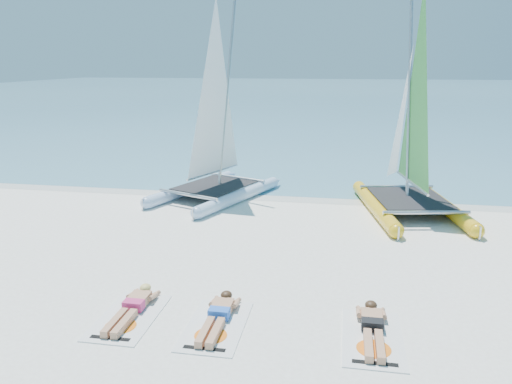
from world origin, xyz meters
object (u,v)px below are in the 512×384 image
(towel_a, at_px, (129,317))
(sunbather_a, at_px, (133,306))
(sunbather_c, at_px, (372,326))
(catamaran_yellow, at_px, (409,136))
(sunbather_b, at_px, (218,315))
(towel_c, at_px, (373,338))
(towel_b, at_px, (216,326))
(catamaran_blue, at_px, (216,138))

(towel_a, distance_m, sunbather_a, 0.22)
(sunbather_c, bearing_deg, sunbather_a, -179.48)
(catamaran_yellow, bearing_deg, sunbather_b, -127.39)
(sunbather_a, bearing_deg, sunbather_b, -0.91)
(sunbather_b, bearing_deg, towel_a, -174.21)
(towel_a, relative_size, towel_c, 1.00)
(catamaran_yellow, relative_size, towel_b, 3.88)
(catamaran_blue, relative_size, sunbather_a, 3.95)
(towel_a, bearing_deg, sunbather_b, 5.79)
(sunbather_b, height_order, towel_c, sunbather_b)
(towel_a, bearing_deg, catamaran_yellow, 55.13)
(towel_b, relative_size, sunbather_b, 1.07)
(catamaran_blue, height_order, sunbather_a, catamaran_blue)
(catamaran_blue, distance_m, sunbather_c, 9.61)
(sunbather_a, height_order, sunbather_c, same)
(catamaran_yellow, height_order, towel_c, catamaran_yellow)
(sunbather_a, relative_size, towel_b, 0.93)
(towel_a, distance_m, towel_b, 1.64)
(catamaran_yellow, bearing_deg, catamaran_blue, 167.76)
(towel_a, height_order, sunbather_c, sunbather_c)
(catamaran_blue, bearing_deg, towel_b, -53.83)
(catamaran_yellow, xyz_separation_m, towel_b, (-4.04, -8.17, -2.25))
(towel_a, bearing_deg, sunbather_a, 90.00)
(catamaran_blue, relative_size, towel_b, 3.69)
(catamaran_blue, height_order, sunbather_c, catamaran_blue)
(sunbather_a, xyz_separation_m, sunbather_c, (4.33, 0.04, 0.00))
(towel_b, bearing_deg, towel_a, 179.09)
(catamaran_blue, relative_size, sunbather_c, 3.95)
(catamaran_blue, xyz_separation_m, towel_c, (4.81, -8.29, -2.03))
(towel_a, xyz_separation_m, sunbather_a, (0.00, 0.19, 0.11))
(catamaran_yellow, height_order, sunbather_c, catamaran_yellow)
(towel_a, xyz_separation_m, towel_b, (1.64, -0.03, 0.00))
(catamaran_blue, relative_size, catamaran_yellow, 0.95)
(catamaran_blue, distance_m, sunbather_a, 8.37)
(sunbather_b, bearing_deg, catamaran_blue, 104.59)
(towel_c, bearing_deg, sunbather_b, 177.30)
(sunbather_a, relative_size, towel_c, 0.93)
(sunbather_a, xyz_separation_m, towel_c, (4.33, -0.15, -0.11))
(catamaran_yellow, xyz_separation_m, sunbather_b, (-4.04, -7.98, -2.15))
(towel_b, height_order, sunbather_b, sunbather_b)
(catamaran_blue, height_order, catamaran_yellow, catamaran_yellow)
(sunbather_a, bearing_deg, towel_a, -90.00)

